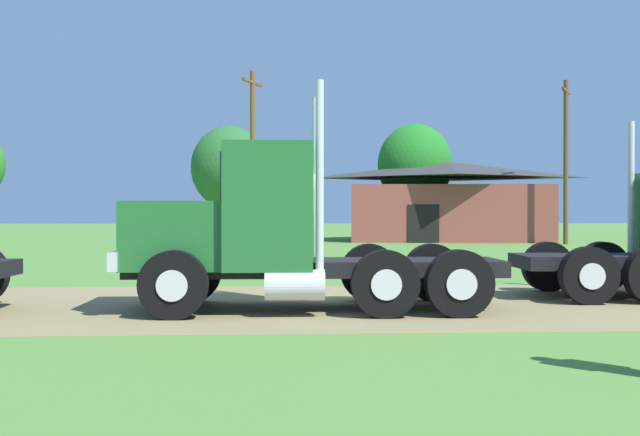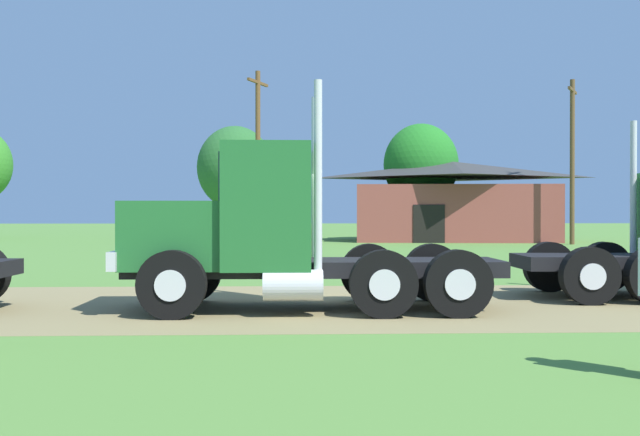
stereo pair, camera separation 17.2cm
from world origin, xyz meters
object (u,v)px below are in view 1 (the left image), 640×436
truck_foreground_white (264,234)px  utility_pole_far (566,158)px  utility_pole_near (253,153)px  shed_building (446,203)px

truck_foreground_white → utility_pole_far: bearing=58.4°
utility_pole_near → utility_pole_far: 17.16m
truck_foreground_white → shed_building: shed_building is taller
truck_foreground_white → shed_building: 32.81m
truck_foreground_white → utility_pole_far: utility_pole_far is taller
shed_building → utility_pole_near: size_ratio=1.41×
truck_foreground_white → utility_pole_near: (-1.30, 24.88, 3.49)m
shed_building → utility_pole_far: (5.42, -5.35, 2.41)m
shed_building → utility_pole_near: utility_pole_near is taller
shed_building → utility_pole_far: size_ratio=1.44×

